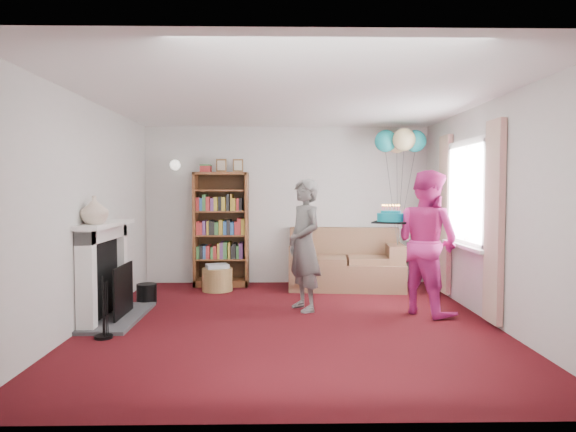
{
  "coord_description": "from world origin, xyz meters",
  "views": [
    {
      "loc": [
        -0.13,
        -5.71,
        1.5
      ],
      "look_at": [
        -0.02,
        0.6,
        1.17
      ],
      "focal_mm": 32.0,
      "sensor_mm": 36.0,
      "label": 1
    }
  ],
  "objects_px": {
    "person_striped": "(304,245)",
    "birthday_cake": "(391,217)",
    "person_magenta": "(427,242)",
    "sofa": "(346,265)",
    "bookcase": "(222,230)"
  },
  "relations": [
    {
      "from": "sofa",
      "to": "birthday_cake",
      "type": "distance_m",
      "value": 1.82
    },
    {
      "from": "person_striped",
      "to": "birthday_cake",
      "type": "height_order",
      "value": "person_striped"
    },
    {
      "from": "bookcase",
      "to": "sofa",
      "type": "height_order",
      "value": "bookcase"
    },
    {
      "from": "person_striped",
      "to": "birthday_cake",
      "type": "bearing_deg",
      "value": 58.49
    },
    {
      "from": "sofa",
      "to": "bookcase",
      "type": "bearing_deg",
      "value": 178.84
    },
    {
      "from": "person_striped",
      "to": "birthday_cake",
      "type": "distance_m",
      "value": 1.1
    },
    {
      "from": "bookcase",
      "to": "person_striped",
      "type": "distance_m",
      "value": 2.09
    },
    {
      "from": "person_magenta",
      "to": "sofa",
      "type": "bearing_deg",
      "value": -9.71
    },
    {
      "from": "birthday_cake",
      "to": "person_striped",
      "type": "bearing_deg",
      "value": 173.37
    },
    {
      "from": "bookcase",
      "to": "birthday_cake",
      "type": "distance_m",
      "value": 2.91
    },
    {
      "from": "sofa",
      "to": "birthday_cake",
      "type": "relative_size",
      "value": 4.26
    },
    {
      "from": "birthday_cake",
      "to": "bookcase",
      "type": "bearing_deg",
      "value": 141.03
    },
    {
      "from": "person_striped",
      "to": "person_magenta",
      "type": "bearing_deg",
      "value": 57.49
    },
    {
      "from": "bookcase",
      "to": "person_magenta",
      "type": "xyz_separation_m",
      "value": [
        2.68,
        -1.9,
        -0.01
      ]
    },
    {
      "from": "person_striped",
      "to": "sofa",
      "type": "bearing_deg",
      "value": 129.34
    }
  ]
}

